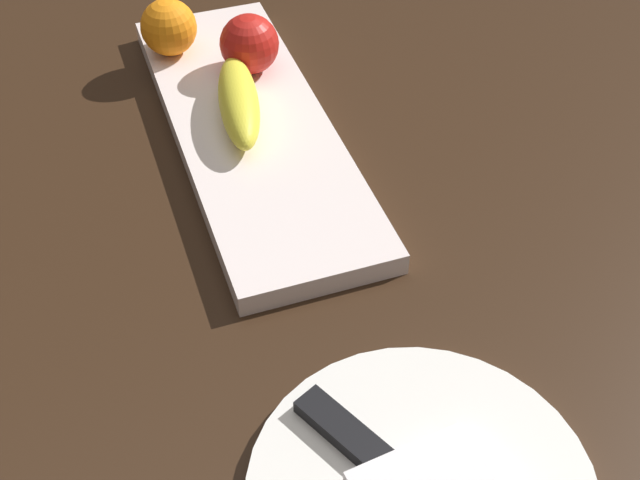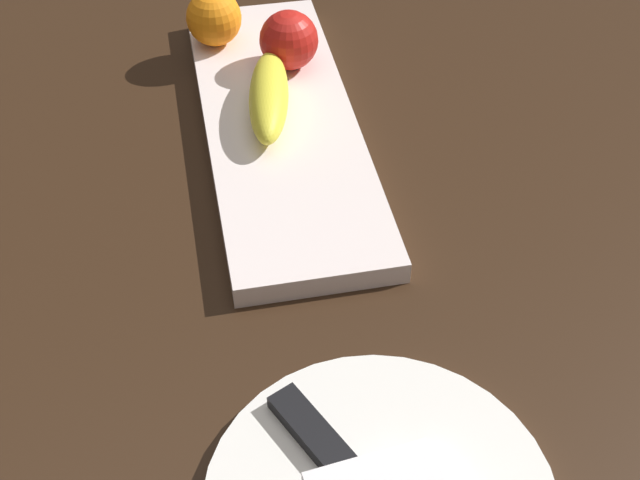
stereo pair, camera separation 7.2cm
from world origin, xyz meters
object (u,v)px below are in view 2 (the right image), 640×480
Objects in this scene: apple at (289,40)px; knife at (327,450)px; fruit_tray at (280,125)px; orange_near_apple at (214,18)px; banana at (266,96)px.

apple reaches higher than knife.
fruit_tray is at bearing 150.17° from knife.
orange_near_apple is (-0.07, -0.08, -0.00)m from apple.
orange_near_apple is at bearing 24.22° from banana.
knife is (0.56, 0.02, -0.04)m from orange_near_apple.
banana is 0.41m from knife.
orange_near_apple is at bearing -130.72° from apple.
apple is 0.09m from banana.
fruit_tray is 0.04m from banana.
banana is (-0.01, -0.01, 0.03)m from fruit_tray.
banana is (0.08, -0.04, -0.01)m from apple.
orange_near_apple is 0.38× the size of knife.
knife reaches higher than fruit_tray.
fruit_tray is 7.18× the size of apple.
fruit_tray is at bearing -15.90° from apple.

